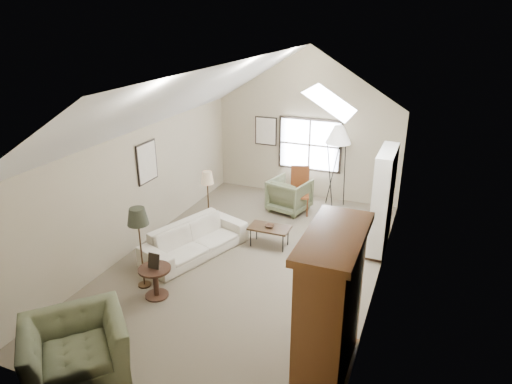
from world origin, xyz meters
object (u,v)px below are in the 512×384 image
at_px(coffee_table, 269,236).
at_px(side_table, 156,282).
at_px(armchair_far, 289,195).
at_px(side_chair, 300,191).
at_px(armoire, 330,309).
at_px(armchair_near, 76,350).
at_px(sofa, 195,240).

relative_size(coffee_table, side_table, 1.52).
distance_m(armchair_far, side_table, 4.59).
height_order(armchair_far, side_chair, side_chair).
bearing_deg(armoire, side_table, 167.48).
xyz_separation_m(armchair_near, armchair_far, (0.96, 6.50, -0.01)).
relative_size(armchair_far, side_table, 1.62).
xyz_separation_m(armoire, armchair_far, (-2.23, 5.20, -0.68)).
xyz_separation_m(armoire, coffee_table, (-2.05, 3.24, -0.88)).
distance_m(armchair_far, side_chair, 0.33).
bearing_deg(coffee_table, side_table, -115.66).
bearing_deg(armchair_far, coffee_table, 108.62).
xyz_separation_m(armchair_far, side_chair, (0.28, -0.06, 0.17)).
distance_m(sofa, armchair_far, 3.09).
bearing_deg(side_chair, armoire, -85.88).
xyz_separation_m(sofa, side_table, (0.10, -1.60, -0.05)).
bearing_deg(side_chair, armchair_near, -117.63).
xyz_separation_m(armchair_near, side_table, (-0.06, 2.02, -0.15)).
relative_size(armoire, armchair_far, 2.37).
height_order(sofa, armchair_far, armchair_far).
bearing_deg(sofa, armoire, -105.03).
bearing_deg(sofa, armchair_near, -157.77).
distance_m(armoire, side_chair, 5.52).
relative_size(armchair_near, side_chair, 1.13).
relative_size(sofa, side_table, 3.99).
bearing_deg(armoire, armchair_far, 113.27).
height_order(armoire, side_table, armoire).
relative_size(side_table, side_chair, 0.48).
xyz_separation_m(armchair_near, side_chair, (1.24, 6.43, 0.16)).
bearing_deg(side_table, sofa, 93.58).
relative_size(armoire, armchair_near, 1.64).
bearing_deg(armoire, sofa, 145.31).
height_order(armoire, sofa, armoire).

